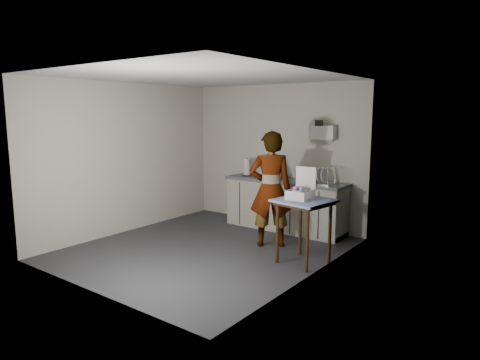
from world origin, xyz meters
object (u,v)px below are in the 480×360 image
Objects in this scene: dark_bottle at (275,171)px; dish_rack at (320,180)px; standing_man at (270,189)px; soda_can at (283,176)px; bakery_box at (300,192)px; side_table at (304,208)px; soap_bottle at (276,170)px; paper_towel at (247,168)px; kitchen_counter at (285,206)px.

dark_bottle is 0.94m from dish_rack.
standing_man reaches higher than soda_can.
bakery_box is at bearing -51.17° from soda_can.
side_table is at bearing -49.66° from soda_can.
soda_can is at bearing 174.98° from dish_rack.
side_table is 2.69× the size of soap_bottle.
bakery_box is at bearing -75.31° from dish_rack.
standing_man is 1.46m from paper_towel.
kitchen_counter is 1.11m from standing_man.
side_table is (1.10, -1.35, 0.36)m from kitchen_counter.
side_table is 1.82m from soda_can.
dark_bottle is (-0.24, 0.04, 0.62)m from kitchen_counter.
soap_bottle is 0.18m from soda_can.
dark_bottle reaches higher than kitchen_counter.
dark_bottle is at bearing 125.80° from soap_bottle.
standing_man is at bearing -61.80° from dark_bottle.
paper_towel is at bearing 179.49° from dish_rack.
paper_towel is (-0.82, -0.03, 0.64)m from kitchen_counter.
bakery_box reaches higher than paper_towel.
dish_rack is at bearing -5.25° from dark_bottle.
standing_man is 4.24× the size of dish_rack.
kitchen_counter is 6.67× the size of soap_bottle.
dish_rack is 0.98× the size of bakery_box.
paper_towel is 1.51m from dish_rack.
side_table is at bearing -34.61° from paper_towel.
dark_bottle is at bearing 133.22° from bakery_box.
bakery_box is at bearing -46.74° from soap_bottle.
standing_man reaches higher than bakery_box.
kitchen_counter is 2.47× the size of side_table.
paper_towel is at bearing -77.02° from standing_man.
soda_can is at bearing 159.90° from kitchen_counter.
soap_bottle is (-0.43, 0.85, 0.17)m from standing_man.
kitchen_counter is 1.04m from paper_towel.
soda_can is 0.38× the size of paper_towel.
dark_bottle is (-0.53, 1.00, 0.14)m from standing_man.
soap_bottle is (-1.23, 1.25, 0.29)m from side_table.
dish_rack is at bearing -3.39° from kitchen_counter.
kitchen_counter is 1.78m from side_table.
soap_bottle is 1.24× the size of dark_bottle.
kitchen_counter is 0.88m from dish_rack.
soap_bottle reaches higher than soda_can.
standing_man is at bearing -63.27° from soap_bottle.
kitchen_counter is 6.97× the size of paper_towel.
kitchen_counter is at bearing 37.66° from soap_bottle.
soap_bottle is 0.83m from dish_rack.
kitchen_counter is at bearing 138.42° from side_table.
dark_bottle is at bearing -99.09° from standing_man.
standing_man is 0.84m from bakery_box.
paper_towel reaches higher than soda_can.
paper_towel is (-1.11, 0.92, 0.16)m from standing_man.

